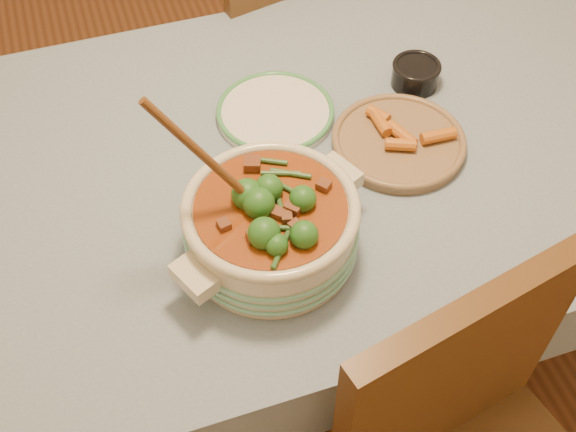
{
  "coord_description": "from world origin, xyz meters",
  "views": [
    {
      "loc": [
        -0.45,
        -1.03,
        1.88
      ],
      "look_at": [
        -0.19,
        -0.25,
        0.87
      ],
      "focal_mm": 45.0,
      "sensor_mm": 36.0,
      "label": 1
    }
  ],
  "objects_px": {
    "white_plate": "(275,112)",
    "condiment_bowl": "(416,73)",
    "dining_table": "(331,171)",
    "stew_casserole": "(271,222)",
    "fried_plate": "(399,140)",
    "chair_far": "(274,55)"
  },
  "relations": [
    {
      "from": "dining_table",
      "to": "white_plate",
      "type": "relative_size",
      "value": 5.76
    },
    {
      "from": "fried_plate",
      "to": "chair_far",
      "type": "distance_m",
      "value": 0.78
    },
    {
      "from": "dining_table",
      "to": "stew_casserole",
      "type": "relative_size",
      "value": 3.98
    },
    {
      "from": "stew_casserole",
      "to": "white_plate",
      "type": "bearing_deg",
      "value": 71.05
    },
    {
      "from": "condiment_bowl",
      "to": "chair_far",
      "type": "xyz_separation_m",
      "value": [
        -0.18,
        0.54,
        -0.31
      ]
    },
    {
      "from": "white_plate",
      "to": "condiment_bowl",
      "type": "distance_m",
      "value": 0.35
    },
    {
      "from": "white_plate",
      "to": "fried_plate",
      "type": "height_order",
      "value": "fried_plate"
    },
    {
      "from": "condiment_bowl",
      "to": "white_plate",
      "type": "bearing_deg",
      "value": -179.83
    },
    {
      "from": "dining_table",
      "to": "chair_far",
      "type": "relative_size",
      "value": 1.99
    },
    {
      "from": "chair_far",
      "to": "stew_casserole",
      "type": "bearing_deg",
      "value": 59.13
    },
    {
      "from": "fried_plate",
      "to": "chair_far",
      "type": "relative_size",
      "value": 0.39
    },
    {
      "from": "dining_table",
      "to": "condiment_bowl",
      "type": "xyz_separation_m",
      "value": [
        0.25,
        0.12,
        0.13
      ]
    },
    {
      "from": "dining_table",
      "to": "fried_plate",
      "type": "bearing_deg",
      "value": -22.28
    },
    {
      "from": "condiment_bowl",
      "to": "chair_far",
      "type": "relative_size",
      "value": 0.16
    },
    {
      "from": "white_plate",
      "to": "chair_far",
      "type": "distance_m",
      "value": 0.64
    },
    {
      "from": "dining_table",
      "to": "condiment_bowl",
      "type": "height_order",
      "value": "condiment_bowl"
    },
    {
      "from": "stew_casserole",
      "to": "fried_plate",
      "type": "xyz_separation_m",
      "value": [
        0.35,
        0.18,
        -0.06
      ]
    },
    {
      "from": "white_plate",
      "to": "fried_plate",
      "type": "relative_size",
      "value": 0.88
    },
    {
      "from": "stew_casserole",
      "to": "fried_plate",
      "type": "height_order",
      "value": "stew_casserole"
    },
    {
      "from": "fried_plate",
      "to": "chair_far",
      "type": "height_order",
      "value": "chair_far"
    },
    {
      "from": "white_plate",
      "to": "condiment_bowl",
      "type": "relative_size",
      "value": 2.1
    },
    {
      "from": "white_plate",
      "to": "chair_far",
      "type": "height_order",
      "value": "chair_far"
    }
  ]
}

